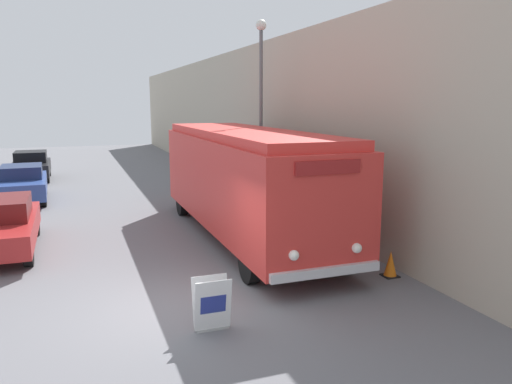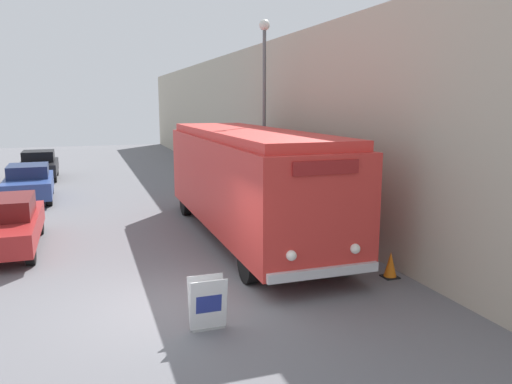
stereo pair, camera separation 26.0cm
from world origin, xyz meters
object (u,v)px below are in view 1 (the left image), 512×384
(parked_car_mid, at_px, (22,184))
(traffic_cone, at_px, (390,264))
(sign_board, at_px, (212,304))
(parked_car_near, at_px, (0,225))
(vintage_bus, at_px, (246,178))
(parked_car_far, at_px, (31,166))
(streetlamp, at_px, (261,93))

(parked_car_mid, xyz_separation_m, traffic_cone, (8.91, -12.90, -0.45))
(sign_board, height_order, parked_car_near, parked_car_near)
(vintage_bus, xyz_separation_m, parked_car_far, (-6.89, 14.60, -1.06))
(streetlamp, height_order, parked_car_far, streetlamp)
(parked_car_mid, distance_m, parked_car_far, 6.15)
(parked_car_mid, height_order, traffic_cone, parked_car_mid)
(parked_car_far, height_order, traffic_cone, parked_car_far)
(parked_car_near, xyz_separation_m, parked_car_mid, (-0.03, 7.52, 0.00))
(vintage_bus, bearing_deg, streetlamp, 59.44)
(parked_car_near, xyz_separation_m, traffic_cone, (8.88, -5.38, -0.45))
(streetlamp, relative_size, parked_car_mid, 1.57)
(parked_car_far, distance_m, traffic_cone, 21.06)
(parked_car_far, bearing_deg, traffic_cone, -65.31)
(vintage_bus, height_order, parked_car_mid, vintage_bus)
(parked_car_near, relative_size, parked_car_mid, 1.06)
(vintage_bus, height_order, streetlamp, streetlamp)
(parked_car_mid, xyz_separation_m, parked_car_far, (-0.07, 6.15, 0.02))
(vintage_bus, height_order, parked_car_far, vintage_bus)
(parked_car_near, distance_m, parked_car_far, 13.67)
(parked_car_far, bearing_deg, vintage_bus, -65.26)
(streetlamp, bearing_deg, parked_car_mid, 143.28)
(streetlamp, xyz_separation_m, parked_car_mid, (-8.20, 6.12, -3.61))
(parked_car_far, relative_size, traffic_cone, 6.52)
(streetlamp, bearing_deg, sign_board, -116.46)
(parked_car_mid, bearing_deg, parked_car_near, -91.67)
(vintage_bus, xyz_separation_m, parked_car_near, (-6.80, 0.93, -1.08))
(parked_car_near, height_order, traffic_cone, parked_car_near)
(streetlamp, relative_size, traffic_cone, 10.92)
(streetlamp, bearing_deg, parked_car_far, 123.97)
(streetlamp, distance_m, parked_car_far, 15.23)
(streetlamp, xyz_separation_m, parked_car_near, (-8.17, -1.40, -3.61))
(streetlamp, xyz_separation_m, parked_car_far, (-8.27, 12.27, -3.59))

